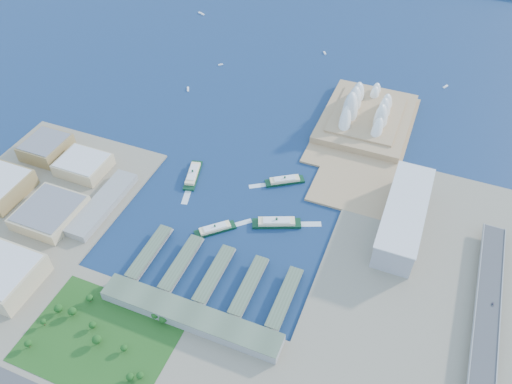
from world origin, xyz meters
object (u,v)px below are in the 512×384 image
at_px(opera_house, 369,105).
at_px(ferry_b, 285,179).
at_px(ferry_c, 215,228).
at_px(car_c, 493,304).
at_px(ferry_d, 277,221).
at_px(ferry_a, 193,173).
at_px(toaster_building, 404,216).

bearing_deg(opera_house, ferry_b, -111.88).
relative_size(ferry_c, car_c, 11.78).
bearing_deg(ferry_d, car_c, -120.32).
relative_size(ferry_a, ferry_c, 1.14).
relative_size(toaster_building, car_c, 35.43).
bearing_deg(ferry_d, toaster_building, -92.55).
height_order(opera_house, toaster_building, opera_house).
xyz_separation_m(opera_house, ferry_d, (-54.25, -253.11, -26.27)).
bearing_deg(ferry_b, car_c, 34.81).
relative_size(opera_house, ferry_a, 3.07).
height_order(toaster_building, ferry_a, toaster_building).
distance_m(ferry_a, ferry_c, 105.48).
bearing_deg(ferry_b, ferry_a, -106.20).
bearing_deg(car_c, ferry_c, -179.24).
bearing_deg(ferry_b, opera_house, 125.16).
relative_size(toaster_building, ferry_d, 2.56).
relative_size(ferry_d, car_c, 13.85).
bearing_deg(toaster_building, opera_house, 114.23).
distance_m(opera_house, car_c, 349.39).
xyz_separation_m(opera_house, ferry_a, (-191.57, -212.75, -26.45)).
xyz_separation_m(toaster_building, ferry_d, (-144.25, -53.11, -14.77)).
xyz_separation_m(ferry_b, ferry_c, (-49.93, -114.54, -0.16)).
bearing_deg(ferry_a, ferry_d, -31.05).
distance_m(ferry_c, ferry_d, 76.55).
bearing_deg(ferry_c, ferry_d, -103.23).
height_order(ferry_c, car_c, car_c).
bearing_deg(ferry_b, ferry_c, -56.51).
xyz_separation_m(ferry_b, ferry_d, (16.61, -76.71, 0.70)).
bearing_deg(ferry_b, ferry_d, -20.74).
xyz_separation_m(toaster_building, ferry_b, (-160.86, 23.59, -15.47)).
bearing_deg(toaster_building, ferry_a, -177.41).
relative_size(ferry_a, ferry_d, 0.97).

